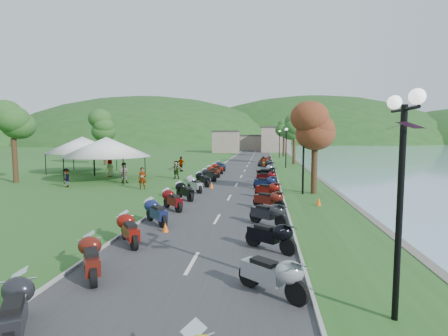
{
  "coord_description": "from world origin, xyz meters",
  "views": [
    {
      "loc": [
        2.3,
        -6.78,
        4.15
      ],
      "look_at": [
        -1.2,
        23.34,
        1.3
      ],
      "focal_mm": 28.0,
      "sensor_mm": 36.0,
      "label": 1
    }
  ],
  "objects_px": {
    "streetlamp_near": "(400,211)",
    "pedestrian_c": "(67,187)",
    "vendor_tent_main": "(107,159)",
    "pedestrian_b": "(124,183)",
    "pedestrian_a": "(143,189)"
  },
  "relations": [
    {
      "from": "streetlamp_near",
      "to": "pedestrian_a",
      "type": "distance_m",
      "value": 21.81
    },
    {
      "from": "streetlamp_near",
      "to": "pedestrian_a",
      "type": "xyz_separation_m",
      "value": [
        -12.27,
        17.86,
        -2.5
      ]
    },
    {
      "from": "vendor_tent_main",
      "to": "pedestrian_c",
      "type": "relative_size",
      "value": 3.51
    },
    {
      "from": "pedestrian_b",
      "to": "pedestrian_c",
      "type": "xyz_separation_m",
      "value": [
        -3.57,
        -2.86,
        0.0
      ]
    },
    {
      "from": "pedestrian_a",
      "to": "pedestrian_b",
      "type": "distance_m",
      "value": 4.26
    },
    {
      "from": "pedestrian_c",
      "to": "pedestrian_a",
      "type": "bearing_deg",
      "value": 69.96
    },
    {
      "from": "pedestrian_a",
      "to": "pedestrian_c",
      "type": "height_order",
      "value": "pedestrian_a"
    },
    {
      "from": "vendor_tent_main",
      "to": "pedestrian_c",
      "type": "xyz_separation_m",
      "value": [
        -1.31,
        -4.56,
        -2.0
      ]
    },
    {
      "from": "streetlamp_near",
      "to": "pedestrian_b",
      "type": "xyz_separation_m",
      "value": [
        -15.11,
        21.04,
        -2.5
      ]
    },
    {
      "from": "streetlamp_near",
      "to": "pedestrian_a",
      "type": "relative_size",
      "value": 2.94
    },
    {
      "from": "pedestrian_b",
      "to": "pedestrian_a",
      "type": "bearing_deg",
      "value": 119.67
    },
    {
      "from": "pedestrian_b",
      "to": "pedestrian_c",
      "type": "distance_m",
      "value": 4.58
    },
    {
      "from": "vendor_tent_main",
      "to": "pedestrian_c",
      "type": "height_order",
      "value": "vendor_tent_main"
    },
    {
      "from": "streetlamp_near",
      "to": "pedestrian_c",
      "type": "height_order",
      "value": "streetlamp_near"
    },
    {
      "from": "vendor_tent_main",
      "to": "pedestrian_b",
      "type": "xyz_separation_m",
      "value": [
        2.26,
        -1.7,
        -2.0
      ]
    }
  ]
}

